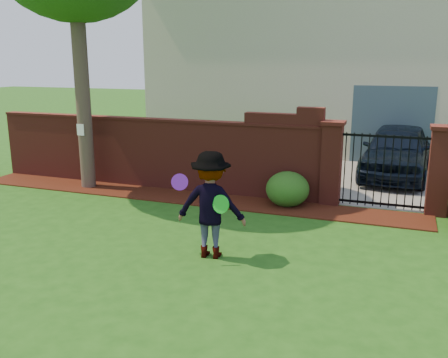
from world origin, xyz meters
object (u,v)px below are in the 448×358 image
(car, at_px, (396,152))
(frisbee_green, at_px, (221,204))
(man, at_px, (210,205))
(frisbee_purple, at_px, (180,182))

(car, height_order, frisbee_green, car)
(car, distance_m, man, 7.37)
(car, xyz_separation_m, frisbee_purple, (-3.10, -7.17, 0.60))
(frisbee_purple, relative_size, frisbee_green, 0.90)
(frisbee_green, bearing_deg, car, 70.61)
(car, bearing_deg, frisbee_green, -105.39)
(man, xyz_separation_m, frisbee_purple, (-0.38, -0.32, 0.44))
(man, xyz_separation_m, frisbee_green, (0.25, -0.17, 0.10))
(man, distance_m, frisbee_green, 0.32)
(man, height_order, frisbee_green, man)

